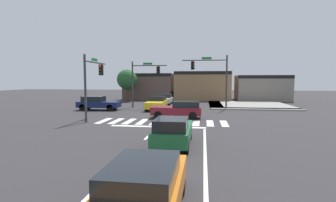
# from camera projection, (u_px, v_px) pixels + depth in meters

# --- Properties ---
(ground_plane) EXTENTS (120.00, 120.00, 0.00)m
(ground_plane) POSITION_uv_depth(u_px,v_px,m) (170.00, 114.00, 24.43)
(ground_plane) COLOR #302D30
(crosswalk_near) EXTENTS (10.11, 2.85, 0.01)m
(crosswalk_near) POSITION_uv_depth(u_px,v_px,m) (162.00, 122.00, 19.99)
(crosswalk_near) COLOR silver
(crosswalk_near) RESTS_ON ground_plane
(lane_markings) EXTENTS (6.80, 18.75, 0.01)m
(lane_markings) POSITION_uv_depth(u_px,v_px,m) (163.00, 145.00, 13.00)
(lane_markings) COLOR white
(lane_markings) RESTS_ON ground_plane
(bike_detector_marking) EXTENTS (1.10, 1.10, 0.01)m
(bike_detector_marking) POSITION_uv_depth(u_px,v_px,m) (181.00, 136.00, 14.90)
(bike_detector_marking) COLOR yellow
(bike_detector_marking) RESTS_ON ground_plane
(curb_corner_northeast) EXTENTS (10.00, 10.60, 0.15)m
(curb_corner_northeast) POSITION_uv_depth(u_px,v_px,m) (245.00, 105.00, 32.56)
(curb_corner_northeast) COLOR gray
(curb_corner_northeast) RESTS_ON ground_plane
(storefront_row) EXTENTS (26.58, 6.88, 4.68)m
(storefront_row) POSITION_uv_depth(u_px,v_px,m) (201.00, 86.00, 42.76)
(storefront_row) COLOR brown
(storefront_row) RESTS_ON ground_plane
(traffic_signal_northeast) EXTENTS (5.05, 0.32, 6.05)m
(traffic_signal_northeast) POSITION_uv_depth(u_px,v_px,m) (211.00, 73.00, 28.48)
(traffic_signal_northeast) COLOR #383A3D
(traffic_signal_northeast) RESTS_ON ground_plane
(traffic_signal_northwest) EXTENTS (4.24, 0.32, 5.51)m
(traffic_signal_northwest) POSITION_uv_depth(u_px,v_px,m) (144.00, 76.00, 30.28)
(traffic_signal_northwest) COLOR #383A3D
(traffic_signal_northwest) RESTS_ON ground_plane
(traffic_signal_southwest) EXTENTS (0.32, 4.13, 5.28)m
(traffic_signal_southwest) POSITION_uv_depth(u_px,v_px,m) (93.00, 77.00, 21.06)
(traffic_signal_southwest) COLOR #383A3D
(traffic_signal_southwest) RESTS_ON ground_plane
(car_silver) EXTENTS (1.83, 4.39, 1.35)m
(car_silver) POSITION_uv_depth(u_px,v_px,m) (165.00, 99.00, 34.79)
(car_silver) COLOR #B7BABF
(car_silver) RESTS_ON ground_plane
(car_yellow) EXTENTS (1.88, 4.34, 1.46)m
(car_yellow) POSITION_uv_depth(u_px,v_px,m) (157.00, 103.00, 28.35)
(car_yellow) COLOR gold
(car_yellow) RESTS_ON ground_plane
(car_navy) EXTENTS (4.57, 1.74, 1.52)m
(car_navy) POSITION_uv_depth(u_px,v_px,m) (97.00, 103.00, 27.99)
(car_navy) COLOR #141E4C
(car_navy) RESTS_ON ground_plane
(car_maroon) EXTENTS (4.29, 1.90, 1.47)m
(car_maroon) POSITION_uv_depth(u_px,v_px,m) (179.00, 109.00, 22.02)
(car_maroon) COLOR maroon
(car_maroon) RESTS_ON ground_plane
(car_orange) EXTENTS (1.75, 4.48, 1.39)m
(car_orange) POSITION_uv_depth(u_px,v_px,m) (143.00, 189.00, 5.97)
(car_orange) COLOR orange
(car_orange) RESTS_ON ground_plane
(car_green) EXTENTS (1.71, 4.30, 1.50)m
(car_green) POSITION_uv_depth(u_px,v_px,m) (173.00, 131.00, 12.72)
(car_green) COLOR #1E6638
(car_green) RESTS_ON ground_plane
(roadside_tree) EXTENTS (3.08, 3.08, 4.94)m
(roadside_tree) POSITION_uv_depth(u_px,v_px,m) (127.00, 80.00, 39.15)
(roadside_tree) COLOR #4C3823
(roadside_tree) RESTS_ON ground_plane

